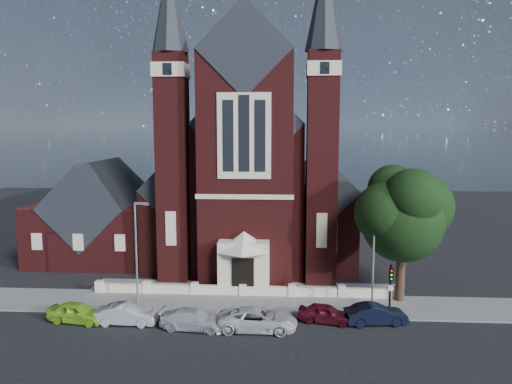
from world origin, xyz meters
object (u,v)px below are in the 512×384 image
at_px(car_lime_van, 77,312).
at_px(traffic_signal, 391,284).
at_px(car_silver_b, 193,320).
at_px(car_navy, 376,314).
at_px(street_lamp_left, 137,247).
at_px(church, 256,176).
at_px(car_white_suv, 258,319).
at_px(parish_hall, 102,219).
at_px(car_dark_red, 326,313).
at_px(street_lamp_right, 375,251).
at_px(street_tree, 405,216).
at_px(car_silver_a, 127,314).

bearing_deg(car_lime_van, traffic_signal, -75.12).
bearing_deg(car_silver_b, traffic_signal, -71.49).
bearing_deg(car_navy, street_lamp_left, 72.85).
bearing_deg(church, car_white_suv, -86.04).
height_order(church, street_lamp_left, church).
bearing_deg(traffic_signal, parish_hall, 150.02).
relative_size(parish_hall, street_lamp_left, 1.51).
xyz_separation_m(parish_hall, car_lime_van, (4.75, -17.67, -3.29)).
xyz_separation_m(parish_hall, street_lamp_left, (8.09, -14.00, 0.59)).
distance_m(car_lime_van, car_white_suv, 12.87).
bearing_deg(car_white_suv, parish_hall, 44.26).
bearing_deg(car_lime_van, car_dark_red, -77.10).
height_order(church, parish_hall, church).
bearing_deg(traffic_signal, street_lamp_right, 120.01).
relative_size(car_silver_b, car_dark_red, 1.20).
bearing_deg(street_tree, parish_hall, 156.74).
height_order(street_lamp_right, car_white_suv, street_lamp_right).
xyz_separation_m(car_silver_b, car_white_suv, (4.40, 0.12, 0.08)).
relative_size(street_tree, street_lamp_right, 1.32).
distance_m(traffic_signal, car_silver_a, 18.87).
relative_size(car_lime_van, car_white_suv, 0.78).
xyz_separation_m(street_tree, car_dark_red, (-6.27, -4.33, -6.30)).
bearing_deg(car_lime_van, car_silver_b, -85.15).
xyz_separation_m(church, car_lime_van, (-11.25, -22.61, -7.47)).
height_order(church, traffic_signal, church).
bearing_deg(car_silver_a, car_white_suv, -92.55).
xyz_separation_m(street_lamp_right, car_white_suv, (-8.49, -4.24, -3.84)).
relative_size(church, car_silver_a, 8.09).
xyz_separation_m(street_lamp_left, car_silver_a, (0.26, -3.80, -3.89)).
height_order(street_tree, street_lamp_left, street_tree).
relative_size(car_lime_van, car_dark_red, 1.08).
distance_m(street_tree, car_dark_red, 9.89).
relative_size(car_silver_a, car_silver_b, 0.93).
bearing_deg(street_tree, car_dark_red, -145.37).
relative_size(church, traffic_signal, 8.72).
xyz_separation_m(church, car_white_suv, (1.60, -23.18, -7.43)).
bearing_deg(church, parish_hall, -162.84).
distance_m(street_tree, car_silver_a, 21.89).
relative_size(church, street_lamp_right, 4.31).
height_order(parish_hall, car_lime_van, parish_hall).
bearing_deg(car_navy, traffic_signal, -54.91).
bearing_deg(parish_hall, car_lime_van, -74.95).
height_order(parish_hall, traffic_signal, parish_hall).
distance_m(parish_hall, car_lime_van, 18.59).
bearing_deg(car_navy, car_silver_a, 85.12).
height_order(church, car_silver_a, church).
bearing_deg(car_navy, car_silver_b, 88.99).
bearing_deg(street_lamp_left, car_navy, -8.70).
distance_m(car_silver_a, car_navy, 17.48).
xyz_separation_m(traffic_signal, car_dark_red, (-4.67, -1.05, -1.92)).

